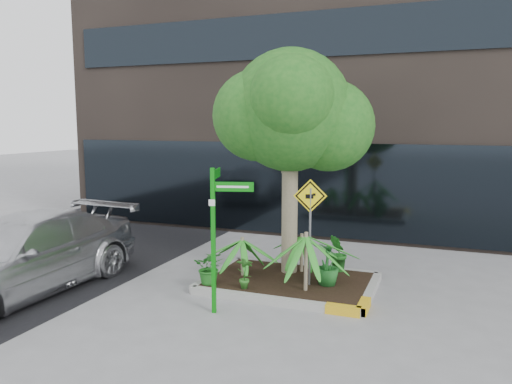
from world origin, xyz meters
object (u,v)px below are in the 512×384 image
(tree, at_px, (291,111))
(street_sign_post, at_px, (217,224))
(cattle_sign, at_px, (310,214))
(parked_car, at_px, (20,255))

(tree, xyz_separation_m, street_sign_post, (-0.60, -2.25, -1.94))
(tree, relative_size, cattle_sign, 2.32)
(tree, bearing_deg, street_sign_post, -105.04)
(parked_car, xyz_separation_m, street_sign_post, (3.91, 0.49, 0.81))
(parked_car, height_order, cattle_sign, cattle_sign)
(tree, height_order, parked_car, tree)
(tree, bearing_deg, parked_car, -148.78)
(parked_car, relative_size, street_sign_post, 2.05)
(street_sign_post, relative_size, cattle_sign, 1.22)
(tree, bearing_deg, cattle_sign, -49.92)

